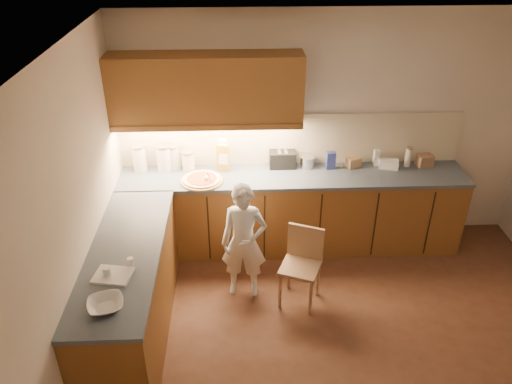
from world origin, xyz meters
TOP-DOWN VIEW (x-y plane):
  - room at (0.00, 0.00)m, footprint 4.54×4.50m
  - l_counter at (-0.92, 1.25)m, footprint 3.77×2.62m
  - backsplash at (-0.38, 1.99)m, footprint 3.75×0.02m
  - upper_cabinets at (-1.27, 1.82)m, footprint 1.95×0.36m
  - pizza_on_board at (-1.35, 1.58)m, footprint 0.45×0.45m
  - child at (-0.93, 0.90)m, footprint 0.47×0.33m
  - wooden_chair at (-0.37, 0.79)m, footprint 0.46×0.46m
  - mixing_bowl at (-1.95, -0.30)m, footprint 0.32×0.32m
  - canister_a at (-2.04, 1.86)m, footprint 0.15×0.15m
  - canister_b at (-1.77, 1.86)m, footprint 0.17×0.17m
  - canister_c at (-1.68, 1.90)m, footprint 0.15×0.15m
  - canister_d at (-1.51, 1.85)m, footprint 0.14×0.14m
  - oil_jug at (-1.13, 1.84)m, footprint 0.14×0.12m
  - toaster at (-0.48, 1.89)m, footprint 0.29×0.17m
  - steel_pot at (-0.20, 1.88)m, footprint 0.17×0.17m
  - blue_box at (0.05, 1.83)m, footprint 0.10×0.08m
  - card_box_a at (0.31, 1.87)m, footprint 0.18×0.16m
  - white_bottle at (0.57, 1.90)m, footprint 0.06×0.06m
  - flat_pack at (0.70, 1.83)m, footprint 0.24×0.19m
  - tall_jar at (0.92, 1.85)m, footprint 0.07×0.07m
  - card_box_b at (1.11, 1.85)m, footprint 0.19×0.16m
  - dough_cloth at (-1.97, 0.06)m, footprint 0.32×0.27m
  - spice_jar_a at (-2.01, 0.06)m, footprint 0.07×0.07m
  - spice_jar_b at (-1.86, 0.19)m, footprint 0.06×0.06m

SIDE VIEW (x-z plane):
  - wooden_chair at x=-0.37m, z-range 0.06..0.86m
  - l_counter at x=-0.92m, z-range 0.00..0.92m
  - child at x=-0.93m, z-range 0.00..1.23m
  - dough_cloth at x=-1.97m, z-range 0.92..0.94m
  - pizza_on_board at x=-1.35m, z-range 0.85..1.03m
  - mixing_bowl at x=-1.95m, z-range 0.92..0.98m
  - spice_jar_b at x=-1.86m, z-range 0.92..0.99m
  - flat_pack at x=0.70m, z-range 0.92..1.00m
  - spice_jar_a at x=-2.01m, z-range 0.92..1.01m
  - card_box_a at x=0.31m, z-range 0.92..1.03m
  - card_box_b at x=1.11m, z-range 0.92..1.05m
  - steel_pot at x=-0.20m, z-range 0.92..1.05m
  - white_bottle at x=0.57m, z-range 0.92..1.10m
  - toaster at x=-0.48m, z-range 0.92..1.11m
  - blue_box at x=0.05m, z-range 0.92..1.12m
  - tall_jar at x=0.92m, z-range 0.92..1.15m
  - canister_d at x=-1.51m, z-range 0.92..1.15m
  - canister_c at x=-1.68m, z-range 0.92..1.21m
  - canister_b at x=-1.77m, z-range 0.92..1.22m
  - canister_a at x=-2.04m, z-range 0.92..1.23m
  - oil_jug at x=-1.13m, z-range 0.90..1.27m
  - backsplash at x=-0.38m, z-range 0.92..1.50m
  - room at x=0.00m, z-range 0.37..2.99m
  - upper_cabinets at x=-1.27m, z-range 1.48..2.21m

